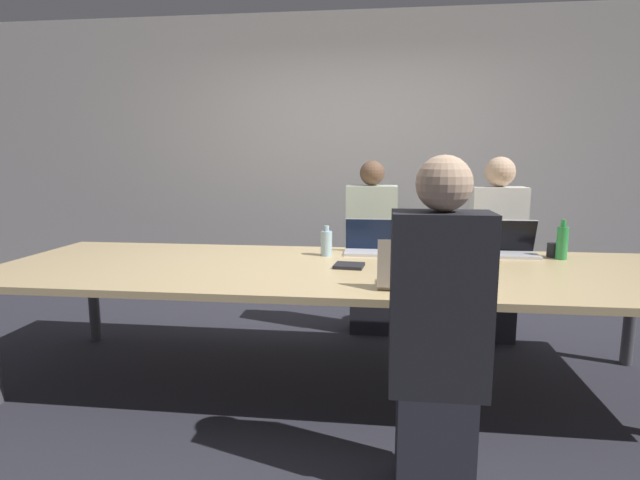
{
  "coord_description": "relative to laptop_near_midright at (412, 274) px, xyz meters",
  "views": [
    {
      "loc": [
        0.25,
        -3.0,
        1.41
      ],
      "look_at": [
        -0.13,
        0.1,
        0.9
      ],
      "focal_mm": 28.0,
      "sensor_mm": 36.0,
      "label": 1
    }
  ],
  "objects": [
    {
      "name": "bottle_far_right",
      "position": [
        1.03,
        0.89,
        0.04
      ],
      "size": [
        0.07,
        0.07,
        0.26
      ],
      "color": "green",
      "rests_on": "conference_table"
    },
    {
      "name": "ground_plane",
      "position": [
        -0.42,
        0.47,
        -0.83
      ],
      "size": [
        24.0,
        24.0,
        0.0
      ],
      "primitive_type": "plane",
      "color": "#2D2D38"
    },
    {
      "name": "curtain_wall",
      "position": [
        -0.42,
        2.47,
        0.57
      ],
      "size": [
        12.0,
        0.06,
        2.8
      ],
      "color": "#BCB7B2",
      "rests_on": "ground_plane"
    },
    {
      "name": "stapler",
      "position": [
        0.06,
        0.23,
        -0.05
      ],
      "size": [
        0.1,
        0.15,
        0.05
      ],
      "rotation": [
        0.0,
        0.0,
        -0.45
      ],
      "color": "black",
      "rests_on": "conference_table"
    },
    {
      "name": "notebook",
      "position": [
        -0.35,
        0.47,
        -0.06
      ],
      "size": [
        0.19,
        0.18,
        0.02
      ],
      "rotation": [
        0.0,
        0.0,
        -0.1
      ],
      "color": "#232328",
      "rests_on": "conference_table"
    },
    {
      "name": "cup_far_right",
      "position": [
        1.0,
        0.95,
        -0.03
      ],
      "size": [
        0.08,
        0.08,
        0.1
      ],
      "color": "#232328",
      "rests_on": "conference_table"
    },
    {
      "name": "bottle_far_center",
      "position": [
        -0.53,
        0.82,
        0.02
      ],
      "size": [
        0.08,
        0.08,
        0.21
      ],
      "color": "#ADD1E0",
      "rests_on": "conference_table"
    },
    {
      "name": "person_near_midright",
      "position": [
        0.08,
        -0.52,
        -0.13
      ],
      "size": [
        0.4,
        0.24,
        1.43
      ],
      "rotation": [
        0.0,
        0.0,
        3.14
      ],
      "color": "#2D2D38",
      "rests_on": "ground_plane"
    },
    {
      "name": "conference_table",
      "position": [
        -0.42,
        0.47,
        -0.12
      ],
      "size": [
        4.28,
        1.4,
        0.75
      ],
      "color": "#D6B77F",
      "rests_on": "ground_plane"
    },
    {
      "name": "laptop_near_midright",
      "position": [
        0.0,
        0.0,
        0.0
      ],
      "size": [
        0.36,
        0.25,
        0.26
      ],
      "rotation": [
        0.0,
        0.0,
        3.14
      ],
      "color": "gray",
      "rests_on": "conference_table"
    },
    {
      "name": "person_far_right",
      "position": [
        0.72,
        1.39,
        -0.13
      ],
      "size": [
        0.4,
        0.24,
        1.43
      ],
      "color": "#2D2D38",
      "rests_on": "ground_plane"
    },
    {
      "name": "cup_near_midright",
      "position": [
        0.25,
        0.04,
        -0.03
      ],
      "size": [
        0.09,
        0.09,
        0.09
      ],
      "color": "brown",
      "rests_on": "conference_table"
    },
    {
      "name": "laptop_far_center",
      "position": [
        -0.25,
        0.96,
        -0.0
      ],
      "size": [
        0.33,
        0.23,
        0.24
      ],
      "color": "silver",
      "rests_on": "conference_table"
    },
    {
      "name": "laptop_far_right",
      "position": [
        0.74,
        0.99,
        -0.0
      ],
      "size": [
        0.33,
        0.24,
        0.24
      ],
      "color": "silver",
      "rests_on": "conference_table"
    },
    {
      "name": "person_far_center",
      "position": [
        -0.24,
        1.46,
        -0.15
      ],
      "size": [
        0.4,
        0.24,
        1.4
      ],
      "color": "#2D2D38",
      "rests_on": "ground_plane"
    }
  ]
}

